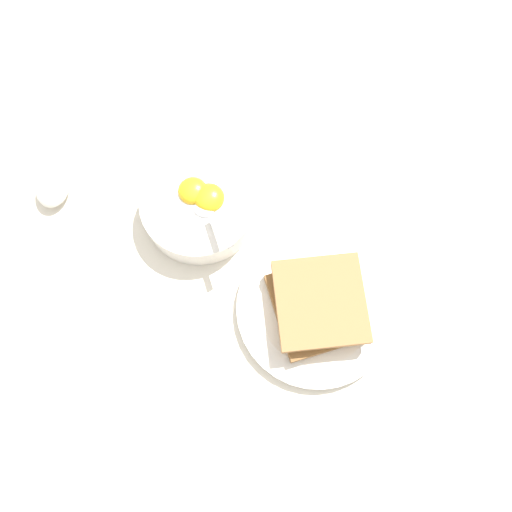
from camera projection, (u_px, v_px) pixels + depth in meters
The scene contains 5 objects.
ground_plane at pixel (205, 185), 0.64m from camera, with size 3.00×3.00×0.00m, color silver.
egg_bowl at pixel (199, 206), 0.61m from camera, with size 0.14×0.14×0.07m.
toast_plate at pixel (315, 308), 0.59m from camera, with size 0.19×0.19×0.01m.
toast_sandwich at pixel (318, 305), 0.57m from camera, with size 0.14×0.14×0.03m.
soup_spoon at pixel (54, 178), 0.63m from camera, with size 0.07×0.14×0.03m.
Camera 1 is at (0.16, -0.23, 0.59)m, focal length 35.00 mm.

